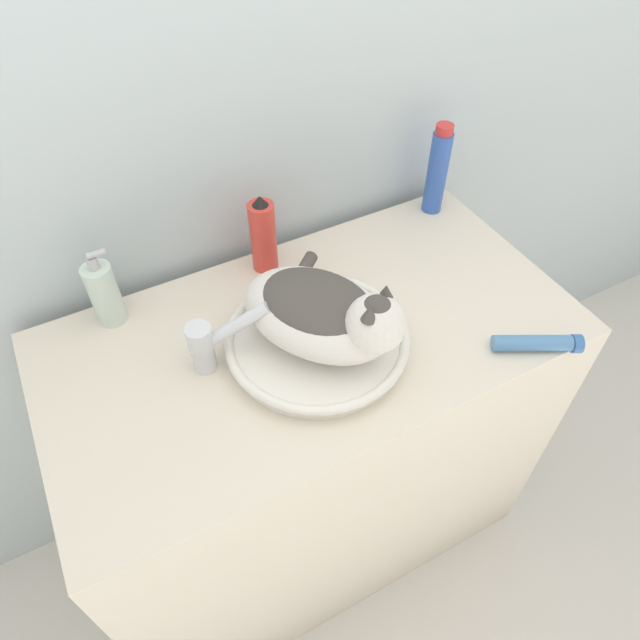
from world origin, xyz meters
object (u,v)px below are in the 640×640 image
at_px(shampoo_bottle_tall, 437,170).
at_px(soap_pump_bottle, 104,293).
at_px(faucet, 210,342).
at_px(cream_tube, 538,343).
at_px(cat, 325,312).
at_px(spray_bottle_trigger, 262,236).

xyz_separation_m(shampoo_bottle_tall, soap_pump_bottle, (-0.80, 0.00, -0.04)).
relative_size(faucet, cream_tube, 0.94).
xyz_separation_m(faucet, shampoo_bottle_tall, (0.66, 0.22, 0.04)).
bearing_deg(faucet, cat, -2.85).
xyz_separation_m(faucet, cream_tube, (0.57, -0.26, -0.05)).
relative_size(cat, shampoo_bottle_tall, 1.67).
distance_m(shampoo_bottle_tall, soap_pump_bottle, 0.80).
distance_m(soap_pump_bottle, cream_tube, 0.86).
xyz_separation_m(soap_pump_bottle, cream_tube, (0.72, -0.47, -0.06)).
xyz_separation_m(cat, spray_bottle_trigger, (-0.00, 0.28, -0.02)).
relative_size(shampoo_bottle_tall, soap_pump_bottle, 1.29).
distance_m(cat, spray_bottle_trigger, 0.28).
bearing_deg(shampoo_bottle_tall, cream_tube, -100.46).
relative_size(shampoo_bottle_tall, cream_tube, 1.36).
bearing_deg(shampoo_bottle_tall, soap_pump_bottle, 180.00).
xyz_separation_m(faucet, soap_pump_bottle, (-0.14, 0.22, 0.00)).
bearing_deg(cream_tube, soap_pump_bottle, 146.42).
xyz_separation_m(faucet, spray_bottle_trigger, (0.20, 0.22, 0.02)).
height_order(spray_bottle_trigger, cream_tube, spray_bottle_trigger).
height_order(shampoo_bottle_tall, cream_tube, shampoo_bottle_tall).
height_order(cat, shampoo_bottle_tall, shampoo_bottle_tall).
bearing_deg(cream_tube, shampoo_bottle_tall, 79.54).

